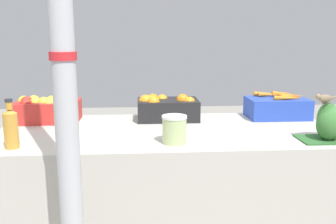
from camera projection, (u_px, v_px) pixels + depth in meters
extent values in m
cube|color=#B7B2A8|center=(168.00, 199.00, 2.17)|extent=(1.88, 0.84, 0.83)
cylinder|color=#B7BABF|center=(65.00, 88.00, 1.34)|extent=(0.09, 0.09, 2.32)
cylinder|color=red|center=(63.00, 56.00, 1.32)|extent=(0.10, 0.10, 0.03)
cube|color=red|center=(48.00, 111.00, 2.27)|extent=(0.37, 0.24, 0.12)
sphere|color=gold|center=(52.00, 101.00, 2.26)|extent=(0.07, 0.07, 0.07)
sphere|color=red|center=(26.00, 104.00, 2.20)|extent=(0.07, 0.07, 0.07)
sphere|color=gold|center=(50.00, 105.00, 2.21)|extent=(0.07, 0.07, 0.07)
sphere|color=gold|center=(36.00, 104.00, 2.24)|extent=(0.07, 0.07, 0.07)
sphere|color=gold|center=(34.00, 101.00, 2.33)|extent=(0.08, 0.08, 0.08)
sphere|color=gold|center=(33.00, 102.00, 2.31)|extent=(0.08, 0.08, 0.08)
sphere|color=red|center=(27.00, 102.00, 2.23)|extent=(0.07, 0.07, 0.07)
sphere|color=red|center=(72.00, 100.00, 2.33)|extent=(0.07, 0.07, 0.07)
sphere|color=gold|center=(24.00, 102.00, 2.27)|extent=(0.08, 0.08, 0.08)
sphere|color=gold|center=(44.00, 104.00, 2.23)|extent=(0.08, 0.08, 0.08)
sphere|color=gold|center=(52.00, 101.00, 2.29)|extent=(0.07, 0.07, 0.07)
cube|color=black|center=(168.00, 110.00, 2.33)|extent=(0.37, 0.24, 0.12)
sphere|color=orange|center=(162.00, 100.00, 2.37)|extent=(0.07, 0.07, 0.07)
sphere|color=orange|center=(151.00, 101.00, 2.34)|extent=(0.08, 0.08, 0.08)
sphere|color=orange|center=(153.00, 99.00, 2.34)|extent=(0.07, 0.07, 0.07)
sphere|color=orange|center=(146.00, 102.00, 2.29)|extent=(0.09, 0.09, 0.09)
sphere|color=orange|center=(189.00, 102.00, 2.28)|extent=(0.07, 0.07, 0.07)
sphere|color=orange|center=(183.00, 100.00, 2.30)|extent=(0.08, 0.08, 0.08)
sphere|color=orange|center=(154.00, 103.00, 2.24)|extent=(0.08, 0.08, 0.08)
cube|color=#2847B7|center=(277.00, 108.00, 2.37)|extent=(0.37, 0.24, 0.12)
cone|color=orange|center=(294.00, 98.00, 2.34)|extent=(0.13, 0.04, 0.02)
cone|color=orange|center=(290.00, 95.00, 2.41)|extent=(0.17, 0.06, 0.03)
cone|color=orange|center=(270.00, 95.00, 2.41)|extent=(0.14, 0.05, 0.03)
cone|color=orange|center=(266.00, 94.00, 2.43)|extent=(0.15, 0.05, 0.03)
cone|color=orange|center=(292.00, 97.00, 2.33)|extent=(0.15, 0.04, 0.03)
cone|color=orange|center=(288.00, 98.00, 2.30)|extent=(0.17, 0.05, 0.03)
cone|color=orange|center=(282.00, 94.00, 2.42)|extent=(0.13, 0.04, 0.03)
cone|color=orange|center=(289.00, 95.00, 2.36)|extent=(0.16, 0.06, 0.02)
cone|color=orange|center=(287.00, 98.00, 2.30)|extent=(0.13, 0.04, 0.02)
cube|color=#2D602D|center=(321.00, 139.00, 1.87)|extent=(0.22, 0.18, 0.01)
ellipsoid|color=#387033|center=(328.00, 119.00, 1.89)|extent=(0.11, 0.11, 0.17)
cylinder|color=#B2C693|center=(326.00, 135.00, 1.90)|extent=(0.03, 0.03, 0.02)
ellipsoid|color=#427F3D|center=(334.00, 119.00, 1.86)|extent=(0.15, 0.15, 0.13)
cylinder|color=#B2C693|center=(333.00, 136.00, 1.88)|extent=(0.03, 0.03, 0.02)
ellipsoid|color=#387033|center=(329.00, 125.00, 1.84)|extent=(0.12, 0.12, 0.15)
cylinder|color=#B2C693|center=(328.00, 137.00, 1.85)|extent=(0.03, 0.03, 0.02)
cylinder|color=gold|center=(11.00, 131.00, 1.73)|extent=(0.07, 0.07, 0.17)
cone|color=gold|center=(9.00, 111.00, 1.71)|extent=(0.07, 0.07, 0.02)
cylinder|color=gold|center=(9.00, 106.00, 1.70)|extent=(0.03, 0.03, 0.04)
cylinder|color=#2D2D33|center=(8.00, 100.00, 1.70)|extent=(0.03, 0.03, 0.01)
cylinder|color=#B2C684|center=(174.00, 131.00, 1.81)|extent=(0.12, 0.12, 0.12)
cylinder|color=white|center=(174.00, 117.00, 1.80)|extent=(0.12, 0.12, 0.01)
cube|color=#4C3D2D|center=(325.00, 103.00, 1.84)|extent=(0.02, 0.02, 0.01)
ellipsoid|color=#7A664C|center=(325.00, 98.00, 1.84)|extent=(0.08, 0.05, 0.04)
sphere|color=#897556|center=(318.00, 96.00, 1.82)|extent=(0.03, 0.03, 0.03)
cone|color=#4C3D28|center=(316.00, 97.00, 1.82)|extent=(0.02, 0.01, 0.01)
cube|color=#7A664C|center=(334.00, 97.00, 1.85)|extent=(0.04, 0.02, 0.01)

